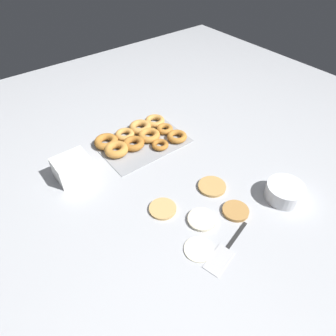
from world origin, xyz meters
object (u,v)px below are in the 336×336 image
object	(u,v)px
pancake_4	(236,211)
pancake_3	(199,249)
spatula	(223,254)
batter_bowl	(285,192)
donut_tray	(139,137)
pancake_1	(212,186)
pancake_0	(163,209)
container_stack	(72,168)
pancake_2	(202,219)

from	to	relation	value
pancake_4	pancake_3	bearing A→B (deg)	9.09
pancake_3	spatula	distance (m)	0.08
pancake_3	batter_bowl	xyz separation A→B (m)	(-0.43, 0.03, 0.03)
donut_tray	pancake_1	bearing A→B (deg)	97.57
pancake_0	batter_bowl	size ratio (longest dim) A/B	0.72
pancake_3	container_stack	bearing A→B (deg)	-73.30
pancake_2	pancake_3	size ratio (longest dim) A/B	1.05
pancake_2	donut_tray	world-z (taller)	donut_tray
spatula	pancake_4	bearing A→B (deg)	-163.91
pancake_2	pancake_3	xyz separation A→B (m)	(0.09, 0.08, -0.00)
pancake_2	container_stack	world-z (taller)	container_stack
pancake_2	pancake_0	bearing A→B (deg)	-57.49
pancake_0	pancake_3	xyz separation A→B (m)	(0.01, 0.22, -0.00)
pancake_0	spatula	xyz separation A→B (m)	(-0.04, 0.28, -0.00)
pancake_3	pancake_4	distance (m)	0.22
pancake_3	container_stack	world-z (taller)	container_stack
pancake_3	pancake_0	bearing A→B (deg)	-92.36
pancake_0	pancake_3	bearing A→B (deg)	87.64
pancake_4	batter_bowl	world-z (taller)	batter_bowl
container_stack	pancake_4	bearing A→B (deg)	125.53
pancake_0	batter_bowl	xyz separation A→B (m)	(-0.42, 0.24, 0.03)
pancake_4	spatula	size ratio (longest dim) A/B	0.41
pancake_1	container_stack	world-z (taller)	container_stack
pancake_0	pancake_2	xyz separation A→B (m)	(-0.08, 0.13, 0.00)
container_stack	pancake_2	bearing A→B (deg)	117.93
pancake_0	pancake_4	bearing A→B (deg)	139.73
pancake_4	donut_tray	bearing A→B (deg)	-86.09
pancake_0	pancake_3	size ratio (longest dim) A/B	1.05
pancake_3	donut_tray	size ratio (longest dim) A/B	0.25
batter_bowl	container_stack	world-z (taller)	container_stack
pancake_4	batter_bowl	distance (m)	0.22
pancake_1	batter_bowl	world-z (taller)	batter_bowl
pancake_3	batter_bowl	size ratio (longest dim) A/B	0.69
spatula	pancake_0	bearing A→B (deg)	-95.62
pancake_2	spatula	distance (m)	0.15
pancake_0	pancake_4	distance (m)	0.28
pancake_3	batter_bowl	distance (m)	0.43
pancake_4	batter_bowl	size ratio (longest dim) A/B	0.68
donut_tray	container_stack	world-z (taller)	container_stack
container_stack	pancake_0	bearing A→B (deg)	116.26
pancake_2	spatula	world-z (taller)	pancake_2
batter_bowl	spatula	bearing A→B (deg)	5.39
donut_tray	pancake_3	bearing A→B (deg)	74.10
batter_bowl	pancake_0	bearing A→B (deg)	-30.31
pancake_4	container_stack	xyz separation A→B (m)	(0.40, -0.56, 0.04)
pancake_0	pancake_1	world-z (taller)	pancake_1
pancake_1	donut_tray	size ratio (longest dim) A/B	0.28
container_stack	spatula	world-z (taller)	container_stack
pancake_2	container_stack	bearing A→B (deg)	-62.07
pancake_0	spatula	size ratio (longest dim) A/B	0.42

